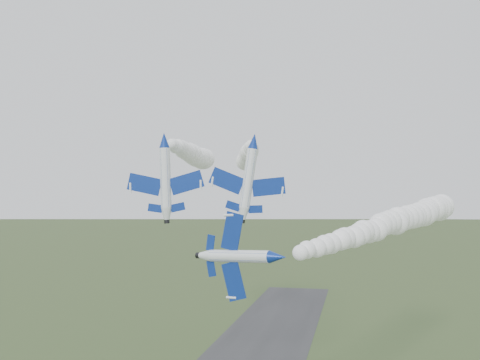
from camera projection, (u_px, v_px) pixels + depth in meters
The scene contains 6 objects.
jet_lead at pixel (278, 257), 55.80m from camera, with size 6.17×11.25×9.60m.
smoke_trail_jet_lead at pixel (392, 223), 85.59m from camera, with size 5.12×66.97×5.12m, color white, non-canonical shape.
jet_pair_left at pixel (164, 140), 83.74m from camera, with size 12.08×14.30×3.54m.
smoke_trail_jet_pair_left at pixel (192, 154), 115.84m from camera, with size 5.39×56.92×5.39m, color white, non-canonical shape.
jet_pair_right at pixel (254, 141), 81.40m from camera, with size 11.60×13.73×3.62m.
smoke_trail_jet_pair_right at pixel (249, 155), 114.33m from camera, with size 4.77×58.35×4.77m, color white, non-canonical shape.
Camera 1 is at (23.34, -57.83, 35.75)m, focal length 40.00 mm.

